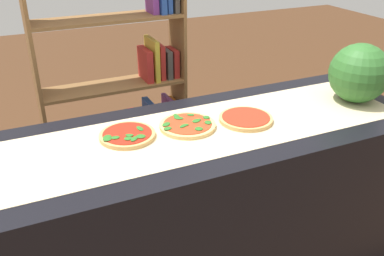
% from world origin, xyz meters
% --- Properties ---
extents(counter, '(2.12, 0.70, 0.91)m').
position_xyz_m(counter, '(0.00, 0.00, 0.46)').
color(counter, black).
rests_on(counter, ground_plane).
extents(parchment_paper, '(1.95, 0.48, 0.00)m').
position_xyz_m(parchment_paper, '(0.00, 0.00, 0.91)').
color(parchment_paper, beige).
rests_on(parchment_paper, counter).
extents(pizza_spinach_0, '(0.23, 0.23, 0.03)m').
position_xyz_m(pizza_spinach_0, '(-0.26, 0.06, 0.92)').
color(pizza_spinach_0, tan).
rests_on(pizza_spinach_0, parchment_paper).
extents(pizza_spinach_1, '(0.24, 0.24, 0.02)m').
position_xyz_m(pizza_spinach_1, '(0.00, 0.05, 0.92)').
color(pizza_spinach_1, '#DBB26B').
rests_on(pizza_spinach_1, parchment_paper).
extents(pizza_plain_2, '(0.24, 0.24, 0.02)m').
position_xyz_m(pizza_plain_2, '(0.26, -0.00, 0.92)').
color(pizza_plain_2, tan).
rests_on(pizza_plain_2, parchment_paper).
extents(watermelon, '(0.29, 0.29, 0.29)m').
position_xyz_m(watermelon, '(0.87, -0.02, 1.05)').
color(watermelon, '#2D6628').
rests_on(watermelon, counter).
extents(bookshelf, '(0.88, 0.25, 1.63)m').
position_xyz_m(bookshelf, '(0.02, 0.93, 0.73)').
color(bookshelf, brown).
rests_on(bookshelf, ground_plane).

